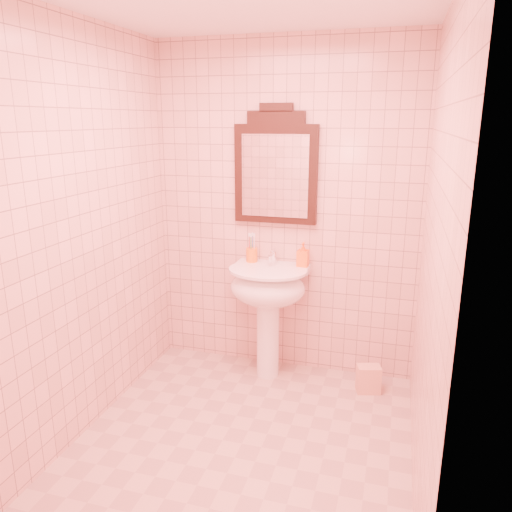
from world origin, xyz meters
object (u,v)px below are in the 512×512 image
(mirror, at_px, (276,169))
(towel, at_px, (368,379))
(pedestal_sink, at_px, (268,295))
(soap_dispenser, at_px, (303,254))
(toothbrush_cup, at_px, (252,255))

(mirror, relative_size, towel, 4.28)
(pedestal_sink, distance_m, mirror, 0.93)
(mirror, relative_size, soap_dispenser, 4.75)
(pedestal_sink, bearing_deg, soap_dispenser, 30.28)
(toothbrush_cup, distance_m, towel, 1.26)
(toothbrush_cup, height_order, soap_dispenser, toothbrush_cup)
(pedestal_sink, relative_size, mirror, 1.00)
(towel, bearing_deg, toothbrush_cup, 168.99)
(soap_dispenser, relative_size, towel, 0.90)
(pedestal_sink, xyz_separation_m, soap_dispenser, (0.23, 0.14, 0.29))
(toothbrush_cup, bearing_deg, mirror, 18.61)
(toothbrush_cup, xyz_separation_m, soap_dispenser, (0.40, -0.01, 0.03))
(toothbrush_cup, relative_size, towel, 0.99)
(pedestal_sink, bearing_deg, toothbrush_cup, 139.11)
(pedestal_sink, relative_size, towel, 4.28)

